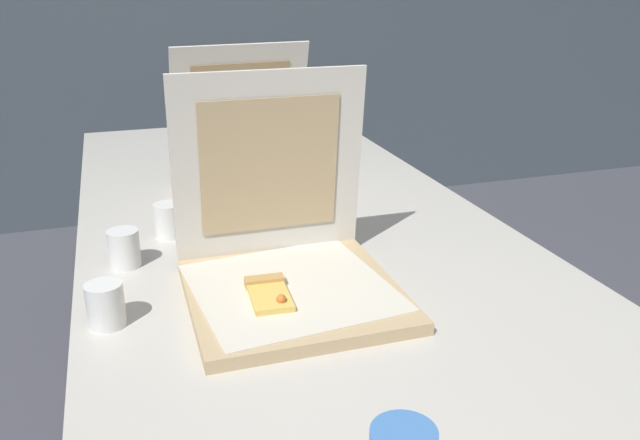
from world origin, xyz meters
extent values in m
cube|color=beige|center=(0.00, 0.57, 0.71)|extent=(0.91, 2.09, 0.03)
cylinder|color=#38383D|center=(-0.38, 1.55, 0.35)|extent=(0.04, 0.04, 0.69)
cylinder|color=#38383D|center=(0.38, 1.55, 0.35)|extent=(0.04, 0.04, 0.69)
cube|color=tan|center=(-0.09, 0.21, 0.73)|extent=(0.35, 0.35, 0.02)
cube|color=silver|center=(-0.10, 0.22, 0.74)|extent=(0.35, 0.35, 0.00)
cube|color=silver|center=(-0.09, 0.37, 0.92)|extent=(0.35, 0.05, 0.35)
cube|color=tan|center=(-0.09, 0.36, 0.92)|extent=(0.25, 0.03, 0.25)
cube|color=#EAC156|center=(-0.14, 0.19, 0.75)|extent=(0.07, 0.11, 0.01)
cube|color=tan|center=(-0.14, 0.24, 0.75)|extent=(0.07, 0.03, 0.02)
sphere|color=orange|center=(-0.13, 0.16, 0.76)|extent=(0.02, 0.02, 0.02)
cube|color=tan|center=(-0.03, 0.77, 0.73)|extent=(0.39, 0.39, 0.02)
cube|color=silver|center=(-0.02, 0.78, 0.74)|extent=(0.31, 0.31, 0.00)
cube|color=silver|center=(-0.04, 0.90, 0.91)|extent=(0.36, 0.13, 0.34)
cube|color=tan|center=(-0.04, 0.90, 0.92)|extent=(0.26, 0.09, 0.25)
cylinder|color=white|center=(-0.36, 0.45, 0.76)|extent=(0.06, 0.06, 0.07)
cylinder|color=white|center=(-0.27, 0.57, 0.76)|extent=(0.06, 0.06, 0.07)
cylinder|color=white|center=(-0.40, 0.23, 0.76)|extent=(0.06, 0.06, 0.07)
camera|label=1|loc=(-0.35, -0.74, 1.25)|focal=36.38mm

